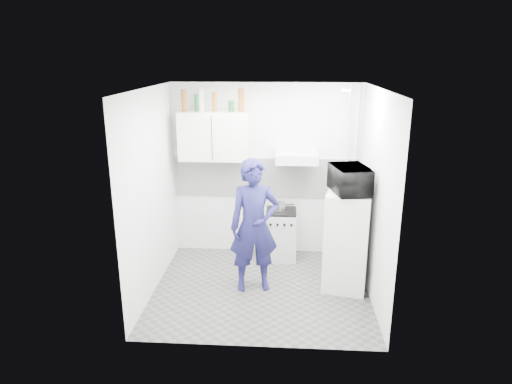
{
  "coord_description": "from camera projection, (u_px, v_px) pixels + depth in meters",
  "views": [
    {
      "loc": [
        0.29,
        -5.41,
        2.98
      ],
      "look_at": [
        -0.09,
        0.3,
        1.25
      ],
      "focal_mm": 32.0,
      "sensor_mm": 36.0,
      "label": 1
    }
  ],
  "objects": [
    {
      "name": "pipe_a",
      "position": [
        354.0,
        173.0,
        6.71
      ],
      "size": [
        0.05,
        0.05,
        2.6
      ],
      "primitive_type": "cylinder",
      "color": "silver",
      "rests_on": "floor"
    },
    {
      "name": "stove",
      "position": [
        281.0,
        235.0,
        6.88
      ],
      "size": [
        0.46,
        0.46,
        0.73
      ],
      "primitive_type": "cube",
      "color": "silver",
      "rests_on": "floor"
    },
    {
      "name": "person",
      "position": [
        254.0,
        226.0,
        5.83
      ],
      "size": [
        0.71,
        0.54,
        1.75
      ],
      "primitive_type": "imported",
      "rotation": [
        0.0,
        0.0,
        0.2
      ],
      "color": "#191849",
      "rests_on": "floor"
    },
    {
      "name": "bottle_a",
      "position": [
        184.0,
        100.0,
        6.46
      ],
      "size": [
        0.07,
        0.07,
        0.31
      ],
      "primitive_type": "cylinder",
      "color": "brown",
      "rests_on": "upper_cabinet"
    },
    {
      "name": "floor",
      "position": [
        261.0,
        289.0,
        6.05
      ],
      "size": [
        2.8,
        2.8,
        0.0
      ],
      "primitive_type": "plane",
      "color": "#555450",
      "rests_on": "ground"
    },
    {
      "name": "bottle_b",
      "position": [
        197.0,
        103.0,
        6.46
      ],
      "size": [
        0.06,
        0.06,
        0.25
      ],
      "primitive_type": "cylinder",
      "color": "#144C1E",
      "rests_on": "upper_cabinet"
    },
    {
      "name": "bottle_e",
      "position": [
        241.0,
        100.0,
        6.41
      ],
      "size": [
        0.08,
        0.08,
        0.32
      ],
      "primitive_type": "cylinder",
      "color": "brown",
      "rests_on": "upper_cabinet"
    },
    {
      "name": "fridge",
      "position": [
        346.0,
        241.0,
        5.91
      ],
      "size": [
        0.64,
        0.64,
        1.32
      ],
      "primitive_type": "cube",
      "rotation": [
        0.0,
        0.0,
        -0.2
      ],
      "color": "white",
      "rests_on": "floor"
    },
    {
      "name": "upper_cabinet",
      "position": [
        214.0,
        136.0,
        6.58
      ],
      "size": [
        1.0,
        0.35,
        0.7
      ],
      "primitive_type": "cube",
      "color": "white",
      "rests_on": "wall_back"
    },
    {
      "name": "range_hood",
      "position": [
        297.0,
        157.0,
        6.52
      ],
      "size": [
        0.6,
        0.5,
        0.14
      ],
      "primitive_type": "cube",
      "color": "silver",
      "rests_on": "wall_back"
    },
    {
      "name": "backsplash",
      "position": [
        266.0,
        177.0,
        6.88
      ],
      "size": [
        2.74,
        0.03,
        0.6
      ],
      "primitive_type": "cube",
      "color": "white",
      "rests_on": "wall_back"
    },
    {
      "name": "wall_left",
      "position": [
        151.0,
        193.0,
        5.76
      ],
      "size": [
        0.0,
        2.6,
        2.6
      ],
      "primitive_type": "plane",
      "rotation": [
        1.57,
        0.0,
        1.57
      ],
      "color": "silver",
      "rests_on": "floor"
    },
    {
      "name": "ceiling",
      "position": [
        262.0,
        89.0,
        5.29
      ],
      "size": [
        2.8,
        2.8,
        0.0
      ],
      "primitive_type": "plane",
      "color": "white",
      "rests_on": "wall_back"
    },
    {
      "name": "canister_b",
      "position": [
        231.0,
        106.0,
        6.44
      ],
      "size": [
        0.08,
        0.08,
        0.15
      ],
      "primitive_type": "cylinder",
      "color": "#144C1E",
      "rests_on": "upper_cabinet"
    },
    {
      "name": "ceiling_spot_fixture",
      "position": [
        346.0,
        90.0,
        5.43
      ],
      "size": [
        0.1,
        0.1,
        0.02
      ],
      "primitive_type": "cylinder",
      "color": "white",
      "rests_on": "ceiling"
    },
    {
      "name": "wall_back",
      "position": [
        266.0,
        171.0,
        6.86
      ],
      "size": [
        2.8,
        0.0,
        2.8
      ],
      "primitive_type": "plane",
      "rotation": [
        1.57,
        0.0,
        0.0
      ],
      "color": "silver",
      "rests_on": "floor"
    },
    {
      "name": "pipe_b",
      "position": [
        346.0,
        173.0,
        6.71
      ],
      "size": [
        0.04,
        0.04,
        2.6
      ],
      "primitive_type": "cylinder",
      "color": "silver",
      "rests_on": "floor"
    },
    {
      "name": "bottle_d",
      "position": [
        214.0,
        102.0,
        6.44
      ],
      "size": [
        0.06,
        0.06,
        0.28
      ],
      "primitive_type": "cylinder",
      "color": "brown",
      "rests_on": "upper_cabinet"
    },
    {
      "name": "saucepan",
      "position": [
        279.0,
        206.0,
        6.78
      ],
      "size": [
        0.19,
        0.19,
        0.11
      ],
      "primitive_type": "cylinder",
      "color": "silver",
      "rests_on": "stove_top"
    },
    {
      "name": "wall_right",
      "position": [
        375.0,
        197.0,
        5.58
      ],
      "size": [
        0.0,
        2.6,
        2.6
      ],
      "primitive_type": "plane",
      "rotation": [
        1.57,
        0.0,
        -1.57
      ],
      "color": "silver",
      "rests_on": "floor"
    },
    {
      "name": "microwave",
      "position": [
        350.0,
        180.0,
        5.67
      ],
      "size": [
        0.68,
        0.53,
        0.34
      ],
      "primitive_type": "imported",
      "rotation": [
        0.0,
        0.0,
        1.79
      ],
      "color": "black",
      "rests_on": "fridge"
    },
    {
      "name": "bottle_c",
      "position": [
        201.0,
        100.0,
        6.45
      ],
      "size": [
        0.08,
        0.08,
        0.32
      ],
      "primitive_type": "cylinder",
      "color": "#B2B7BC",
      "rests_on": "upper_cabinet"
    },
    {
      "name": "stove_top",
      "position": [
        281.0,
        211.0,
        6.77
      ],
      "size": [
        0.44,
        0.44,
        0.03
      ],
      "primitive_type": "cube",
      "color": "black",
      "rests_on": "stove"
    }
  ]
}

